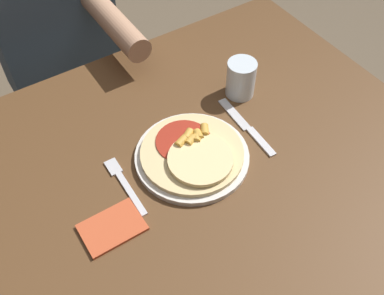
# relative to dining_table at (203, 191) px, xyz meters

# --- Properties ---
(ground_plane) EXTENTS (8.00, 8.00, 0.00)m
(ground_plane) POSITION_rel_dining_table_xyz_m (0.00, 0.00, -0.64)
(ground_plane) COLOR brown
(dining_table) EXTENTS (1.15, 0.97, 0.74)m
(dining_table) POSITION_rel_dining_table_xyz_m (0.00, 0.00, 0.00)
(dining_table) COLOR brown
(dining_table) RESTS_ON ground_plane
(plate) EXTENTS (0.27, 0.27, 0.01)m
(plate) POSITION_rel_dining_table_xyz_m (-0.01, 0.03, 0.11)
(plate) COLOR silver
(plate) RESTS_ON dining_table
(pizza) EXTENTS (0.24, 0.24, 0.04)m
(pizza) POSITION_rel_dining_table_xyz_m (-0.01, 0.03, 0.13)
(pizza) COLOR #E0C689
(pizza) RESTS_ON plate
(fork) EXTENTS (0.03, 0.18, 0.00)m
(fork) POSITION_rel_dining_table_xyz_m (-0.18, 0.06, 0.10)
(fork) COLOR silver
(fork) RESTS_ON dining_table
(knife) EXTENTS (0.03, 0.22, 0.00)m
(knife) POSITION_rel_dining_table_xyz_m (0.16, 0.04, 0.10)
(knife) COLOR silver
(knife) RESTS_ON dining_table
(drinking_glass) EXTENTS (0.08, 0.08, 0.10)m
(drinking_glass) POSITION_rel_dining_table_xyz_m (0.22, 0.15, 0.15)
(drinking_glass) COLOR silver
(drinking_glass) RESTS_ON dining_table
(napkin) EXTENTS (0.13, 0.09, 0.01)m
(napkin) POSITION_rel_dining_table_xyz_m (-0.25, -0.03, 0.11)
(napkin) COLOR #C6512D
(napkin) RESTS_ON dining_table
(person_diner) EXTENTS (0.37, 0.52, 1.13)m
(person_diner) POSITION_rel_dining_table_xyz_m (-0.07, 0.75, 0.02)
(person_diner) COLOR #2D2D38
(person_diner) RESTS_ON ground_plane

